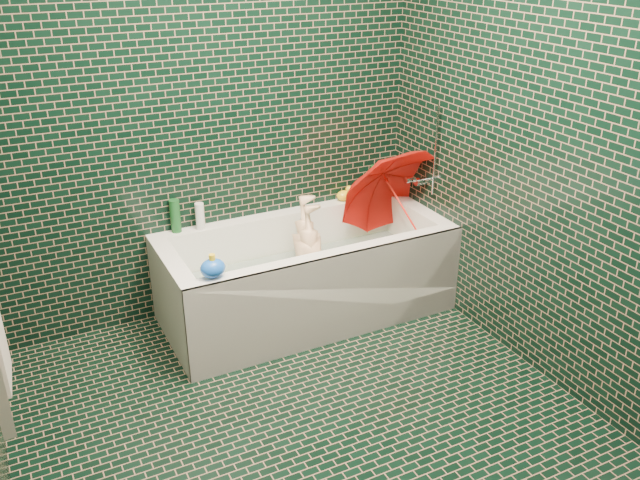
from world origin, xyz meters
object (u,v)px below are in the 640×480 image
child (311,267)px  umbrella (402,206)px  bath_toy (213,268)px  rubber_duck (345,194)px  bathtub (307,283)px

child → umbrella: umbrella is taller
bath_toy → rubber_duck: bearing=32.7°
rubber_duck → bath_toy: size_ratio=0.92×
umbrella → rubber_duck: size_ratio=5.60×
umbrella → rubber_duck: umbrella is taller
bathtub → rubber_duck: rubber_duck is taller
bathtub → bath_toy: 0.83m
bathtub → rubber_duck: 0.67m
bathtub → umbrella: (0.64, -0.03, 0.40)m
child → bath_toy: 0.82m
bathtub → bath_toy: size_ratio=12.58×
child → bath_toy: bearing=-47.6°
umbrella → bath_toy: bearing=-163.4°
child → umbrella: 0.67m
bathtub → child: bearing=23.9°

